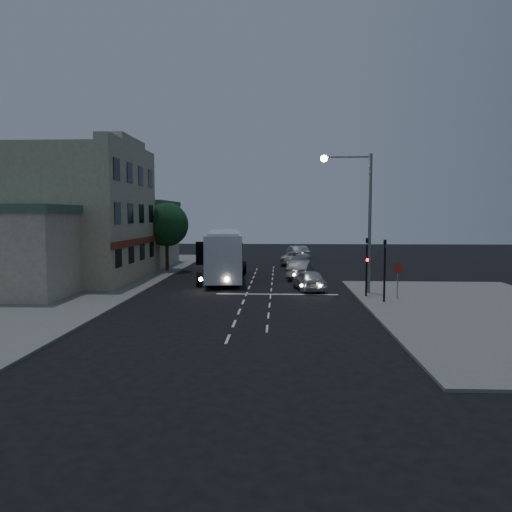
{
  "coord_description": "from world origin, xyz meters",
  "views": [
    {
      "loc": [
        2.14,
        -30.43,
        5.17
      ],
      "look_at": [
        0.45,
        5.92,
        2.2
      ],
      "focal_mm": 35.0,
      "sensor_mm": 36.0,
      "label": 1
    }
  ],
  "objects_px": {
    "car_sedan_b": "(299,263)",
    "traffic_signal_main": "(367,260)",
    "car_suv": "(309,280)",
    "car_sedan_a": "(301,270)",
    "traffic_signal_side": "(385,263)",
    "car_sedan_c": "(295,258)",
    "car_extra": "(297,253)",
    "regulatory_sign": "(398,275)",
    "streetlight": "(360,207)",
    "tour_bus": "(224,253)",
    "street_tree": "(167,223)"
  },
  "relations": [
    {
      "from": "car_suv",
      "to": "traffic_signal_side",
      "type": "height_order",
      "value": "traffic_signal_side"
    },
    {
      "from": "traffic_signal_main",
      "to": "car_sedan_a",
      "type": "bearing_deg",
      "value": 111.98
    },
    {
      "from": "car_sedan_a",
      "to": "traffic_signal_main",
      "type": "height_order",
      "value": "traffic_signal_main"
    },
    {
      "from": "car_sedan_c",
      "to": "traffic_signal_side",
      "type": "height_order",
      "value": "traffic_signal_side"
    },
    {
      "from": "tour_bus",
      "to": "car_sedan_a",
      "type": "relative_size",
      "value": 2.8
    },
    {
      "from": "tour_bus",
      "to": "traffic_signal_main",
      "type": "height_order",
      "value": "traffic_signal_main"
    },
    {
      "from": "car_extra",
      "to": "traffic_signal_main",
      "type": "bearing_deg",
      "value": 85.16
    },
    {
      "from": "car_suv",
      "to": "traffic_signal_main",
      "type": "xyz_separation_m",
      "value": [
        3.4,
        -3.02,
        1.7
      ]
    },
    {
      "from": "car_sedan_a",
      "to": "regulatory_sign",
      "type": "bearing_deg",
      "value": 129.32
    },
    {
      "from": "car_sedan_b",
      "to": "car_extra",
      "type": "relative_size",
      "value": 1.01
    },
    {
      "from": "traffic_signal_main",
      "to": "streetlight",
      "type": "bearing_deg",
      "value": 100.2
    },
    {
      "from": "car_sedan_a",
      "to": "car_sedan_c",
      "type": "height_order",
      "value": "car_sedan_a"
    },
    {
      "from": "tour_bus",
      "to": "car_suv",
      "type": "distance_m",
      "value": 8.88
    },
    {
      "from": "car_sedan_c",
      "to": "car_extra",
      "type": "relative_size",
      "value": 1.02
    },
    {
      "from": "car_sedan_b",
      "to": "car_extra",
      "type": "bearing_deg",
      "value": -96.39
    },
    {
      "from": "traffic_signal_side",
      "to": "street_tree",
      "type": "bearing_deg",
      "value": 135.5
    },
    {
      "from": "car_sedan_c",
      "to": "tour_bus",
      "type": "bearing_deg",
      "value": 73.57
    },
    {
      "from": "tour_bus",
      "to": "street_tree",
      "type": "height_order",
      "value": "street_tree"
    },
    {
      "from": "tour_bus",
      "to": "car_sedan_c",
      "type": "bearing_deg",
      "value": 56.94
    },
    {
      "from": "car_sedan_a",
      "to": "regulatory_sign",
      "type": "xyz_separation_m",
      "value": [
        5.4,
        -10.19,
        0.84
      ]
    },
    {
      "from": "car_suv",
      "to": "car_sedan_a",
      "type": "distance_m",
      "value": 6.16
    },
    {
      "from": "regulatory_sign",
      "to": "tour_bus",
      "type": "bearing_deg",
      "value": 139.59
    },
    {
      "from": "car_sedan_c",
      "to": "street_tree",
      "type": "xyz_separation_m",
      "value": [
        -12.05,
        -6.55,
        3.78
      ]
    },
    {
      "from": "car_sedan_a",
      "to": "car_sedan_b",
      "type": "distance_m",
      "value": 5.47
    },
    {
      "from": "car_sedan_b",
      "to": "traffic_signal_main",
      "type": "height_order",
      "value": "traffic_signal_main"
    },
    {
      "from": "tour_bus",
      "to": "car_suv",
      "type": "relative_size",
      "value": 3.05
    },
    {
      "from": "tour_bus",
      "to": "car_sedan_a",
      "type": "xyz_separation_m",
      "value": [
        6.23,
        0.29,
        -1.35
      ]
    },
    {
      "from": "car_sedan_c",
      "to": "street_tree",
      "type": "height_order",
      "value": "street_tree"
    },
    {
      "from": "car_suv",
      "to": "car_sedan_a",
      "type": "bearing_deg",
      "value": -97.24
    },
    {
      "from": "car_sedan_c",
      "to": "streetlight",
      "type": "bearing_deg",
      "value": 111.21
    },
    {
      "from": "traffic_signal_side",
      "to": "regulatory_sign",
      "type": "distance_m",
      "value": 1.61
    },
    {
      "from": "traffic_signal_main",
      "to": "traffic_signal_side",
      "type": "relative_size",
      "value": 1.0
    },
    {
      "from": "car_suv",
      "to": "car_sedan_b",
      "type": "xyz_separation_m",
      "value": [
        -0.19,
        11.62,
        0.02
      ]
    },
    {
      "from": "tour_bus",
      "to": "traffic_signal_main",
      "type": "bearing_deg",
      "value": -47.5
    },
    {
      "from": "traffic_signal_side",
      "to": "car_suv",
      "type": "bearing_deg",
      "value": 129.37
    },
    {
      "from": "car_extra",
      "to": "streetlight",
      "type": "relative_size",
      "value": 0.57
    },
    {
      "from": "tour_bus",
      "to": "car_sedan_b",
      "type": "xyz_separation_m",
      "value": [
        6.33,
        5.76,
        -1.36
      ]
    },
    {
      "from": "car_sedan_b",
      "to": "streetlight",
      "type": "bearing_deg",
      "value": 98.89
    },
    {
      "from": "car_suv",
      "to": "car_sedan_b",
      "type": "relative_size",
      "value": 0.82
    },
    {
      "from": "car_sedan_b",
      "to": "regulatory_sign",
      "type": "relative_size",
      "value": 2.34
    },
    {
      "from": "car_extra",
      "to": "regulatory_sign",
      "type": "height_order",
      "value": "regulatory_sign"
    },
    {
      "from": "streetlight",
      "to": "traffic_signal_main",
      "type": "bearing_deg",
      "value": -79.8
    },
    {
      "from": "car_sedan_b",
      "to": "tour_bus",
      "type": "bearing_deg",
      "value": 36.99
    },
    {
      "from": "car_sedan_a",
      "to": "streetlight",
      "type": "xyz_separation_m",
      "value": [
        3.45,
        -7.75,
        4.97
      ]
    },
    {
      "from": "traffic_signal_side",
      "to": "car_sedan_c",
      "type": "bearing_deg",
      "value": 101.08
    },
    {
      "from": "car_suv",
      "to": "regulatory_sign",
      "type": "distance_m",
      "value": 6.57
    },
    {
      "from": "car_extra",
      "to": "regulatory_sign",
      "type": "relative_size",
      "value": 2.31
    },
    {
      "from": "car_extra",
      "to": "traffic_signal_side",
      "type": "bearing_deg",
      "value": 86.04
    },
    {
      "from": "tour_bus",
      "to": "regulatory_sign",
      "type": "distance_m",
      "value": 15.28
    },
    {
      "from": "traffic_signal_side",
      "to": "regulatory_sign",
      "type": "relative_size",
      "value": 1.86
    }
  ]
}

